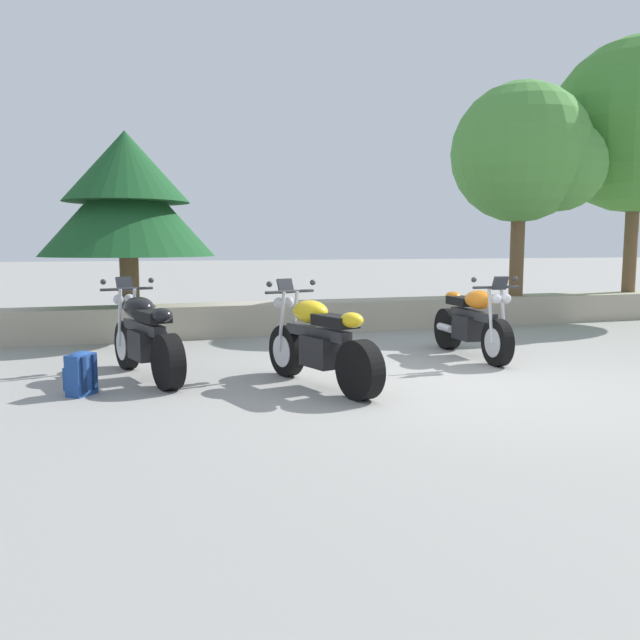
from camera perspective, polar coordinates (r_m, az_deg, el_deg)
ground_plane at (r=7.41m, az=12.50°, el=-5.68°), size 120.00×120.00×0.00m
stone_wall at (r=11.71m, az=0.62°, el=0.38°), size 36.00×0.80×0.55m
motorcycle_black_near_left at (r=7.78m, az=-15.50°, el=-1.55°), size 0.90×2.02×1.18m
motorcycle_yellow_centre at (r=7.05m, az=-0.09°, el=-2.14°), size 0.90×2.02×1.18m
motorcycle_orange_far_right at (r=9.16m, az=13.52°, el=-0.26°), size 0.67×2.07×1.18m
rider_backpack at (r=7.14m, az=-20.76°, el=-4.44°), size 0.35×0.35×0.47m
pine_tree_far_left at (r=11.25m, az=-17.03°, el=10.58°), size 2.89×2.89×2.92m
leafy_tree_mid_left at (r=13.62m, az=18.31°, el=13.86°), size 2.89×2.75×4.23m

